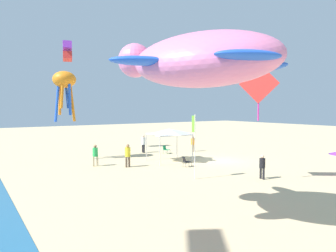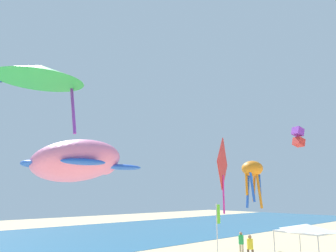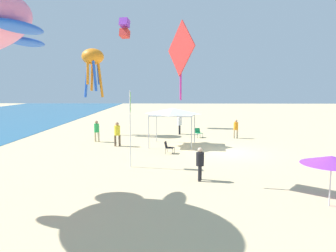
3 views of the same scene
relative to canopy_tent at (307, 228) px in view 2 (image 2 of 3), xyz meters
The scene contains 11 objects.
ocean_strip 25.98m from the canopy_tent, 95.71° to the left, with size 120.00×25.03×0.02m, color #28668E.
canopy_tent is the anchor object (origin of this frame).
banner_flag 6.93m from the canopy_tent, 160.00° to the left, with size 0.36×0.06×4.35m.
person_far_stroller 4.53m from the canopy_tent, 94.61° to the left, with size 0.44×0.47×1.86m.
person_beachcomber 6.65m from the canopy_tent, 76.72° to the left, with size 0.42×0.46×1.77m.
kite_turtle_pink 15.43m from the canopy_tent, 150.87° to the left, with size 7.61×7.54×3.13m.
kite_parafoil_blue 31.85m from the canopy_tent, 114.22° to the left, with size 3.82×1.31×2.34m.
kite_box_purple 15.43m from the canopy_tent, 24.67° to the left, with size 1.33×1.18×2.21m.
kite_diamond_red 10.13m from the canopy_tent, behind, with size 2.28×1.19×3.62m.
kite_octopus_orange 10.39m from the canopy_tent, 52.89° to the left, with size 2.04×2.04×4.54m.
kite_delta_green 19.03m from the canopy_tent, behind, with size 3.54×3.56×2.60m.
Camera 2 is at (-19.38, -5.95, 4.88)m, focal length 34.22 mm.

